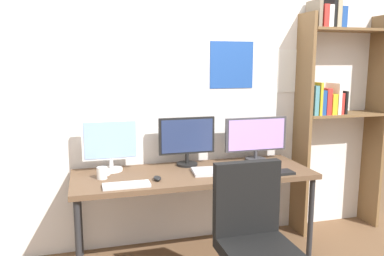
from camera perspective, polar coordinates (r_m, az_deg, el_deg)
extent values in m
cube|color=silver|center=(3.44, -1.64, 4.46)|extent=(4.31, 0.10, 2.60)
cube|color=#1E4799|center=(3.51, 5.84, 9.17)|extent=(0.41, 0.01, 0.41)
cube|color=white|center=(3.80, 14.99, 8.05)|extent=(0.37, 0.01, 0.39)
cube|color=brown|center=(3.15, 0.24, -6.79)|extent=(1.91, 0.68, 0.04)
cylinder|color=#262628|center=(2.91, -16.28, -16.48)|extent=(0.04, 0.04, 0.70)
cylinder|color=#262628|center=(3.38, 16.98, -12.71)|extent=(0.04, 0.04, 0.70)
cylinder|color=#262628|center=(3.44, -16.17, -12.26)|extent=(0.04, 0.04, 0.70)
cylinder|color=#262628|center=(3.85, 12.32, -9.71)|extent=(0.04, 0.04, 0.70)
cube|color=brown|center=(3.73, 15.84, 0.17)|extent=(0.03, 0.28, 2.04)
cube|color=brown|center=(4.20, 25.23, 0.64)|extent=(0.03, 0.28, 2.04)
cube|color=brown|center=(3.94, 20.90, 1.89)|extent=(0.76, 0.28, 0.02)
cube|color=brown|center=(3.91, 21.61, 13.21)|extent=(0.76, 0.28, 0.02)
cube|color=teal|center=(3.73, 16.95, 3.96)|extent=(0.04, 0.22, 0.27)
cube|color=gold|center=(3.75, 17.56, 4.17)|extent=(0.02, 0.22, 0.30)
cube|color=#1E4799|center=(3.78, 17.93, 3.66)|extent=(0.04, 0.22, 0.22)
cube|color=red|center=(3.81, 18.60, 3.80)|extent=(0.05, 0.22, 0.24)
cube|color=gold|center=(3.85, 19.32, 3.42)|extent=(0.05, 0.22, 0.19)
cube|color=white|center=(3.87, 19.98, 4.12)|extent=(0.03, 0.22, 0.28)
cube|color=red|center=(3.90, 20.33, 3.48)|extent=(0.03, 0.22, 0.20)
cube|color=black|center=(3.92, 20.79, 3.62)|extent=(0.02, 0.22, 0.21)
cube|color=gray|center=(3.74, 17.44, 15.64)|extent=(0.03, 0.22, 0.24)
cube|color=red|center=(3.76, 18.19, 15.24)|extent=(0.05, 0.22, 0.19)
cube|color=white|center=(3.79, 18.83, 15.13)|extent=(0.04, 0.22, 0.19)
cube|color=black|center=(3.82, 19.32, 15.70)|extent=(0.03, 0.22, 0.28)
cube|color=tan|center=(3.84, 19.90, 15.64)|extent=(0.04, 0.22, 0.28)
cube|color=#1E4799|center=(3.88, 20.51, 14.86)|extent=(0.06, 0.22, 0.18)
cube|color=black|center=(2.52, 9.67, -17.44)|extent=(0.44, 0.44, 0.08)
cube|color=black|center=(2.57, 8.02, -10.07)|extent=(0.44, 0.07, 0.48)
cylinder|color=silver|center=(3.24, -11.72, -5.98)|extent=(0.18, 0.18, 0.02)
cylinder|color=silver|center=(3.23, -11.75, -5.18)|extent=(0.03, 0.03, 0.07)
cube|color=silver|center=(3.19, -11.88, -1.68)|extent=(0.45, 0.03, 0.33)
cube|color=#8CB2F2|center=(3.17, -11.86, -1.73)|extent=(0.41, 0.01, 0.29)
cylinder|color=black|center=(3.34, -0.73, -5.31)|extent=(0.18, 0.18, 0.02)
cylinder|color=black|center=(3.33, -0.74, -4.46)|extent=(0.03, 0.03, 0.08)
cube|color=black|center=(3.29, -0.77, -1.11)|extent=(0.48, 0.03, 0.31)
cube|color=navy|center=(3.27, -0.69, -1.17)|extent=(0.44, 0.01, 0.28)
cylinder|color=#38383D|center=(3.55, 9.28, -4.53)|extent=(0.18, 0.18, 0.02)
cylinder|color=#38383D|center=(3.54, 9.29, -3.85)|extent=(0.03, 0.03, 0.07)
cube|color=#38383D|center=(3.50, 9.34, -0.91)|extent=(0.57, 0.03, 0.30)
cube|color=#B28CE5|center=(3.49, 9.46, -0.96)|extent=(0.53, 0.01, 0.27)
cube|color=silver|center=(2.83, -9.57, -8.26)|extent=(0.33, 0.13, 0.02)
cube|color=black|center=(3.13, 11.38, -6.51)|extent=(0.38, 0.13, 0.02)
ellipsoid|color=black|center=(2.94, -5.12, -7.34)|extent=(0.06, 0.10, 0.03)
cube|color=silver|center=(3.12, 3.06, -6.34)|extent=(0.34, 0.25, 0.02)
cylinder|color=white|center=(3.03, -13.05, -6.44)|extent=(0.08, 0.08, 0.09)
torus|color=white|center=(3.03, -12.29, -6.40)|extent=(0.06, 0.01, 0.06)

